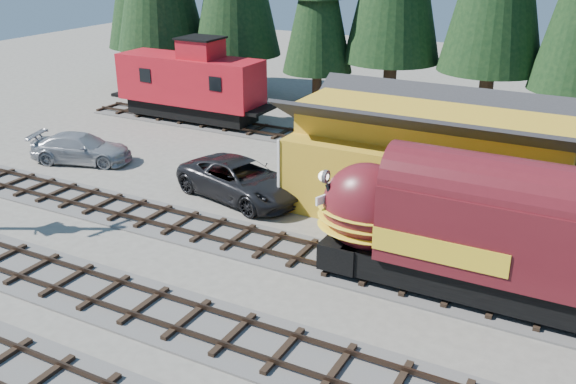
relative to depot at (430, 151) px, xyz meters
The scene contains 7 objects.
ground 10.91m from the depot, 89.99° to the right, with size 120.00×120.00×0.00m, color #6B665B.
track_spur 12.83m from the depot, 143.13° to the left, with size 32.00×3.20×0.33m.
depot is the anchor object (origin of this frame).
locomotive 8.11m from the depot, 53.51° to the right, with size 14.62×2.91×3.97m.
caboose 19.97m from the depot, 157.94° to the left, with size 10.16×2.95×5.28m.
pickup_truck_a 8.92m from the depot, 163.18° to the right, with size 3.11×6.74×1.87m, color black.
pickup_truck_b 19.23m from the depot, behind, with size 2.26×5.56×1.61m, color #9FA1A6.
Camera 1 is at (7.20, -16.24, 11.87)m, focal length 40.00 mm.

